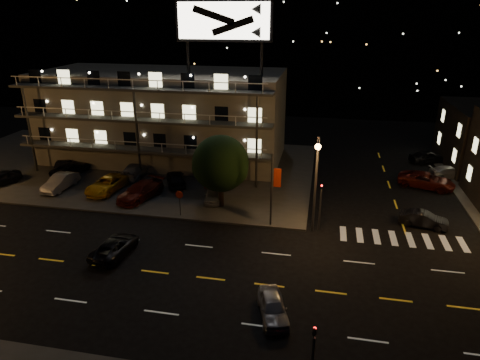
% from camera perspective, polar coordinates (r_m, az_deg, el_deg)
% --- Properties ---
extents(ground, '(140.00, 140.00, 0.00)m').
position_cam_1_polar(ground, '(30.29, -7.69, -12.48)').
color(ground, black).
rests_on(ground, ground).
extents(curb_nw, '(44.00, 24.00, 0.15)m').
position_cam_1_polar(curb_nw, '(51.96, -15.45, 1.88)').
color(curb_nw, '#373634').
rests_on(curb_nw, ground).
extents(motel, '(28.00, 13.80, 18.10)m').
position_cam_1_polar(motel, '(52.32, -10.13, 8.48)').
color(motel, gray).
rests_on(motel, ground).
extents(hill_backdrop, '(120.00, 25.00, 24.00)m').
position_cam_1_polar(hill_backdrop, '(93.72, 2.25, 18.25)').
color(hill_backdrop, black).
rests_on(hill_backdrop, ground).
extents(streetlight_nc, '(0.44, 1.92, 8.00)m').
position_cam_1_polar(streetlight_nc, '(33.74, 10.10, 0.55)').
color(streetlight_nc, '#2D2D30').
rests_on(streetlight_nc, ground).
extents(signal_nw, '(0.20, 0.27, 4.60)m').
position_cam_1_polar(signal_nw, '(35.16, 10.69, -2.83)').
color(signal_nw, '#2D2D30').
rests_on(signal_nw, ground).
extents(signal_sw, '(0.20, 0.27, 4.60)m').
position_cam_1_polar(signal_sw, '(20.81, 9.67, -22.16)').
color(signal_sw, '#2D2D30').
rests_on(signal_sw, ground).
extents(banner_north, '(0.83, 0.16, 6.40)m').
position_cam_1_polar(banner_north, '(34.92, 4.36, -1.14)').
color(banner_north, '#2D2D30').
rests_on(banner_north, ground).
extents(stop_sign, '(0.91, 0.11, 2.61)m').
position_cam_1_polar(stop_sign, '(37.45, -8.06, -2.54)').
color(stop_sign, '#2D2D30').
rests_on(stop_sign, ground).
extents(tree, '(5.30, 5.10, 6.67)m').
position_cam_1_polar(tree, '(38.17, -2.68, 2.00)').
color(tree, black).
rests_on(tree, curb_nw).
extents(lot_car_0, '(2.98, 4.51, 1.43)m').
position_cam_1_polar(lot_car_0, '(50.42, -29.34, 0.17)').
color(lot_car_0, black).
rests_on(lot_car_0, curb_nw).
extents(lot_car_1, '(1.82, 4.58, 1.48)m').
position_cam_1_polar(lot_car_1, '(46.64, -22.84, -0.25)').
color(lot_car_1, gray).
rests_on(lot_car_1, curb_nw).
extents(lot_car_2, '(3.05, 5.47, 1.44)m').
position_cam_1_polar(lot_car_2, '(44.46, -17.31, -0.56)').
color(lot_car_2, '#EFAD16').
rests_on(lot_car_2, curb_nw).
extents(lot_car_3, '(3.70, 5.67, 1.53)m').
position_cam_1_polar(lot_car_3, '(41.86, -13.16, -1.45)').
color(lot_car_3, '#51130B').
rests_on(lot_car_3, curb_nw).
extents(lot_car_4, '(1.94, 3.81, 1.24)m').
position_cam_1_polar(lot_car_4, '(40.45, -3.58, -1.94)').
color(lot_car_4, gray).
rests_on(lot_car_4, curb_nw).
extents(lot_car_5, '(2.38, 4.00, 1.25)m').
position_cam_1_polar(lot_car_5, '(52.02, -22.39, 1.84)').
color(lot_car_5, black).
rests_on(lot_car_5, curb_nw).
extents(lot_car_6, '(3.09, 5.03, 1.30)m').
position_cam_1_polar(lot_car_6, '(50.62, -21.63, 1.47)').
color(lot_car_6, black).
rests_on(lot_car_6, curb_nw).
extents(lot_car_7, '(2.31, 5.22, 1.49)m').
position_cam_1_polar(lot_car_7, '(47.59, -13.77, 1.29)').
color(lot_car_7, gray).
rests_on(lot_car_7, curb_nw).
extents(lot_car_8, '(3.38, 4.68, 1.48)m').
position_cam_1_polar(lot_car_8, '(44.48, -8.53, 0.25)').
color(lot_car_8, black).
rests_on(lot_car_8, curb_nw).
extents(lot_car_9, '(2.43, 4.27, 1.33)m').
position_cam_1_polar(lot_car_9, '(44.02, -2.72, 0.13)').
color(lot_car_9, '#51130B').
rests_on(lot_car_9, curb_nw).
extents(side_car_0, '(4.16, 2.19, 1.30)m').
position_cam_1_polar(side_car_0, '(39.09, 23.26, -4.84)').
color(side_car_0, black).
rests_on(side_car_0, ground).
extents(side_car_1, '(6.05, 4.26, 1.53)m').
position_cam_1_polar(side_car_1, '(47.74, 23.60, -0.05)').
color(side_car_1, '#51130B').
rests_on(side_car_1, ground).
extents(side_car_2, '(4.64, 2.74, 1.26)m').
position_cam_1_polar(side_car_2, '(51.67, 26.18, 0.94)').
color(side_car_2, gray).
rests_on(side_car_2, ground).
extents(side_car_3, '(4.65, 3.12, 1.47)m').
position_cam_1_polar(side_car_3, '(55.67, 23.75, 2.83)').
color(side_car_3, black).
rests_on(side_car_3, ground).
extents(road_car_east, '(2.53, 4.06, 1.29)m').
position_cam_1_polar(road_car_east, '(26.34, 4.39, -16.49)').
color(road_car_east, gray).
rests_on(road_car_east, ground).
extents(road_car_west, '(2.46, 4.71, 1.27)m').
position_cam_1_polar(road_car_west, '(33.34, -16.36, -8.54)').
color(road_car_west, black).
rests_on(road_car_west, ground).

